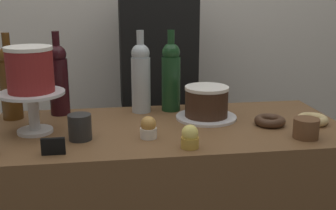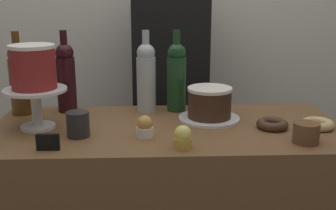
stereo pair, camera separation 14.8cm
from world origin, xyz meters
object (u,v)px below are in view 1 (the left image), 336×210
cupcake_caramel (148,128)px  coffee_cup_ceramic (80,127)px  cookie_stack (306,128)px  donut_chocolate (270,121)px  wine_bottle_amber (10,81)px  white_layer_cake (30,69)px  wine_bottle_dark_red (58,78)px  wine_bottle_clear (141,77)px  price_sign_chalkboard (53,146)px  cupcake_lemon (190,137)px  wine_bottle_green (171,75)px  barista_figure (158,107)px  chocolate_round_cake (207,101)px  cake_stand_pedestal (33,105)px  donut_glazed (312,119)px

cupcake_caramel → coffee_cup_ceramic: coffee_cup_ceramic is taller
cookie_stack → donut_chocolate: bearing=113.9°
donut_chocolate → coffee_cup_ceramic: 0.67m
cupcake_caramel → wine_bottle_amber: bearing=148.9°
white_layer_cake → wine_bottle_dark_red: wine_bottle_dark_red is taller
white_layer_cake → wine_bottle_clear: wine_bottle_clear is taller
wine_bottle_dark_red → coffee_cup_ceramic: size_ratio=3.83×
donut_chocolate → price_sign_chalkboard: (-0.74, -0.18, 0.01)m
cupcake_lemon → cookie_stack: cupcake_lemon is taller
cupcake_caramel → price_sign_chalkboard: size_ratio=1.06×
price_sign_chalkboard → coffee_cup_ceramic: bearing=59.9°
wine_bottle_green → barista_figure: bearing=91.3°
wine_bottle_dark_red → cookie_stack: 0.93m
chocolate_round_cake → price_sign_chalkboard: chocolate_round_cake is taller
wine_bottle_amber → cake_stand_pedestal: bearing=-60.0°
wine_bottle_amber → donut_chocolate: 0.97m
coffee_cup_ceramic → cupcake_caramel: bearing=-4.2°
donut_chocolate → price_sign_chalkboard: size_ratio=1.60×
wine_bottle_amber → coffee_cup_ceramic: (0.27, -0.28, -0.10)m
donut_chocolate → barista_figure: barista_figure is taller
wine_bottle_dark_red → price_sign_chalkboard: (0.02, -0.44, -0.12)m
white_layer_cake → price_sign_chalkboard: (0.09, -0.21, -0.19)m
coffee_cup_ceramic → white_layer_cake: bearing=150.3°
wine_bottle_dark_red → cookie_stack: size_ratio=3.87×
wine_bottle_amber → cupcake_caramel: (0.49, -0.30, -0.11)m
cookie_stack → wine_bottle_amber: bearing=159.8°
chocolate_round_cake → wine_bottle_amber: wine_bottle_amber is taller
cupcake_lemon → cupcake_caramel: same height
wine_bottle_clear → barista_figure: 0.45m
chocolate_round_cake → donut_glazed: bearing=-18.1°
cake_stand_pedestal → white_layer_cake: size_ratio=1.40×
cake_stand_pedestal → barista_figure: size_ratio=0.14×
wine_bottle_green → cupcake_lemon: bearing=-90.9°
wine_bottle_clear → barista_figure: bearing=73.2°
chocolate_round_cake → cookie_stack: size_ratio=1.97×
white_layer_cake → cookie_stack: size_ratio=1.85×
chocolate_round_cake → cupcake_caramel: bearing=-142.2°
wine_bottle_dark_red → donut_chocolate: wine_bottle_dark_red is taller
wine_bottle_clear → cookie_stack: wine_bottle_clear is taller
donut_glazed → price_sign_chalkboard: price_sign_chalkboard is taller
cake_stand_pedestal → barista_figure: 0.79m
cupcake_lemon → donut_glazed: size_ratio=0.66×
white_layer_cake → wine_bottle_green: size_ratio=0.48×
cake_stand_pedestal → chocolate_round_cake: size_ratio=1.31×
wine_bottle_dark_red → price_sign_chalkboard: bearing=-87.1°
wine_bottle_clear → cookie_stack: bearing=-37.4°
white_layer_cake → coffee_cup_ceramic: white_layer_cake is taller
wine_bottle_clear → donut_chocolate: wine_bottle_clear is taller
cake_stand_pedestal → white_layer_cake: white_layer_cake is taller
chocolate_round_cake → wine_bottle_clear: size_ratio=0.51×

